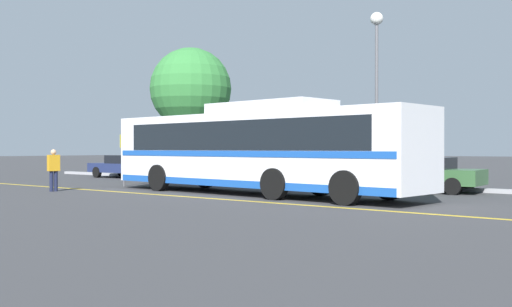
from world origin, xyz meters
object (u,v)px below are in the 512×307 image
object	(u,v)px
pedestrian_0	(54,168)
bus_stop_sign	(124,153)
parked_car_2	(283,169)
parked_car_0	(126,166)
street_lamp	(377,57)
tree_1	(191,89)
parked_car_1	(195,168)
transit_bus	(256,148)
parked_car_3	(426,174)

from	to	relation	value
pedestrian_0	bus_stop_sign	bearing A→B (deg)	-164.78
parked_car_2	parked_car_0	bearing A→B (deg)	-92.49
parked_car_0	street_lamp	size ratio (longest dim) A/B	0.62
pedestrian_0	tree_1	bearing A→B (deg)	-144.29
parked_car_1	parked_car_2	distance (m)	5.04
transit_bus	parked_car_3	xyz separation A→B (m)	(4.09, 4.95, -0.96)
parked_car_3	bus_stop_sign	distance (m)	12.39
pedestrian_0	tree_1	world-z (taller)	tree_1
parked_car_0	parked_car_1	bearing A→B (deg)	-90.84
transit_bus	parked_car_0	world-z (taller)	transit_bus
street_lamp	tree_1	bearing A→B (deg)	166.73
parked_car_3	pedestrian_0	world-z (taller)	pedestrian_0
tree_1	pedestrian_0	bearing A→B (deg)	-64.09
parked_car_1	parked_car_3	distance (m)	11.63
parked_car_2	bus_stop_sign	bearing A→B (deg)	-47.32
parked_car_0	parked_car_3	bearing A→B (deg)	-88.14
street_lamp	tree_1	world-z (taller)	tree_1
parked_car_1	tree_1	distance (m)	9.83
transit_bus	parked_car_0	size ratio (longest dim) A/B	2.86
bus_stop_sign	parked_car_0	bearing A→B (deg)	54.99
street_lamp	bus_stop_sign	bearing A→B (deg)	-139.53
parked_car_1	pedestrian_0	xyz separation A→B (m)	(0.62, -8.15, 0.23)
transit_bus	bus_stop_sign	world-z (taller)	transit_bus
parked_car_1	parked_car_2	size ratio (longest dim) A/B	0.92
parked_car_2	street_lamp	size ratio (longest dim) A/B	0.62
parked_car_2	street_lamp	xyz separation A→B (m)	(3.49, 2.09, 4.85)
parked_car_1	street_lamp	world-z (taller)	street_lamp
transit_bus	pedestrian_0	distance (m)	7.81
parked_car_3	pedestrian_0	distance (m)	13.91
bus_stop_sign	street_lamp	size ratio (longest dim) A/B	0.30
parked_car_1	parked_car_0	bearing A→B (deg)	-94.82
parked_car_2	tree_1	xyz separation A→B (m)	(-11.26, 5.57, 4.70)
bus_stop_sign	parked_car_1	bearing A→B (deg)	7.86
parked_car_1	tree_1	xyz separation A→B (m)	(-6.23, 5.95, 4.73)
parked_car_0	tree_1	world-z (taller)	tree_1
bus_stop_sign	tree_1	bearing A→B (deg)	36.16
bus_stop_sign	street_lamp	world-z (taller)	street_lamp
transit_bus	parked_car_2	xyz separation A→B (m)	(-2.50, 4.96, -0.94)
parked_car_3	tree_1	xyz separation A→B (m)	(-17.85, 5.59, 4.72)
parked_car_0	street_lamp	world-z (taller)	street_lamp
parked_car_1	bus_stop_sign	bearing A→B (deg)	0.86
parked_car_1	bus_stop_sign	xyz separation A→B (m)	(0.28, -4.55, 0.77)
transit_bus	parked_car_2	size ratio (longest dim) A/B	2.84
parked_car_0	parked_car_1	world-z (taller)	parked_car_1
transit_bus	street_lamp	world-z (taller)	street_lamp
parked_car_0	pedestrian_0	distance (m)	10.38
parked_car_1	bus_stop_sign	size ratio (longest dim) A/B	1.90
parked_car_2	pedestrian_0	size ratio (longest dim) A/B	2.93
parked_car_2	street_lamp	world-z (taller)	street_lamp
parked_car_2	bus_stop_sign	distance (m)	6.89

